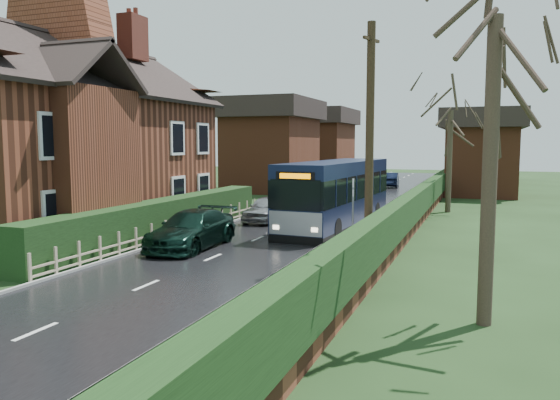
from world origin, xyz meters
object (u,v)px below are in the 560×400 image
at_px(bus, 336,195).
at_px(car_green, 192,229).
at_px(car_silver, 268,209).
at_px(telegraph_pole, 370,144).
at_px(brick_house, 64,134).
at_px(bus_stop_sign, 353,201).

distance_m(bus, car_green, 8.02).
distance_m(car_silver, telegraph_pole, 10.83).
height_order(brick_house, telegraph_pole, brick_house).
distance_m(car_green, bus_stop_sign, 6.27).
bearing_deg(car_green, car_silver, 87.64).
bearing_deg(car_silver, telegraph_pole, -49.16).
xyz_separation_m(brick_house, telegraph_pole, (13.94, -1.77, -0.43)).
bearing_deg(telegraph_pole, car_green, -167.31).
relative_size(bus, bus_stop_sign, 3.97).
xyz_separation_m(bus, bus_stop_sign, (1.80, -4.39, 0.18)).
height_order(car_silver, telegraph_pole, telegraph_pole).
bearing_deg(brick_house, car_silver, 40.01).
distance_m(brick_house, car_silver, 10.15).
distance_m(bus, bus_stop_sign, 4.74).
relative_size(brick_house, car_silver, 3.76).
bearing_deg(brick_house, telegraph_pole, -7.23).
bearing_deg(bus, telegraph_pole, -64.15).
xyz_separation_m(brick_house, car_green, (7.13, -1.40, -3.67)).
xyz_separation_m(brick_house, bus, (10.93, 5.61, -2.83)).
bearing_deg(brick_house, car_green, -11.13).
bearing_deg(car_green, telegraph_pole, -4.65).
relative_size(brick_house, car_green, 2.99).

